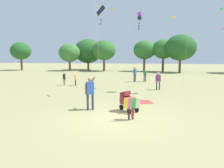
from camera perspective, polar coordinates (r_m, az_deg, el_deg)
The scene contains 14 objects.
ground_plane at distance 9.03m, azimuth 1.70°, elevation -9.61°, with size 120.00×120.00×0.00m, color #938E5B.
treeline_distant at distance 35.15m, azimuth 5.68°, elevation 9.58°, with size 41.70×8.29×6.04m.
child_with_butterfly_kite at distance 8.68m, azimuth 5.44°, elevation -5.81°, with size 0.71×0.44×1.11m.
person_adult_flyer at distance 10.18m, azimuth -6.23°, elevation -1.79°, with size 0.53×0.66×1.75m.
stroller at distance 9.93m, azimuth 4.27°, elevation -4.38°, with size 1.02×0.93×1.03m.
kite_adult_black at distance 13.73m, azimuth -3.24°, elevation 19.40°, with size 0.77×3.84×6.06m.
kite_orange_delta at distance 17.16m, azimuth 7.79°, elevation 18.33°, with size 0.97×2.74×6.18m.
distant_kites_cluster at distance 33.92m, azimuth 12.76°, elevation 20.20°, with size 22.81×15.71×7.66m.
person_red_shirt at distance 19.21m, azimuth -13.36°, elevation 1.72°, with size 0.30×0.28×1.17m.
person_sitting_far at distance 21.08m, azimuth 6.46°, elevation 3.10°, with size 0.35×0.46×1.58m.
person_couple_left at distance 21.49m, azimuth 9.29°, elevation 2.79°, with size 0.34×0.33×1.36m.
person_kid_running at distance 16.51m, azimuth 12.93°, elevation 1.27°, with size 0.45×0.25×1.43m.
person_back_turned at distance 18.73m, azimuth -10.31°, elevation 1.49°, with size 0.17×0.34×1.08m.
picnic_blanket at distance 12.08m, azimuth 7.45°, elevation -5.09°, with size 1.56×1.00×0.02m, color #CC3D3D.
Camera 1 is at (0.97, -8.55, 2.75)m, focal length 32.35 mm.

